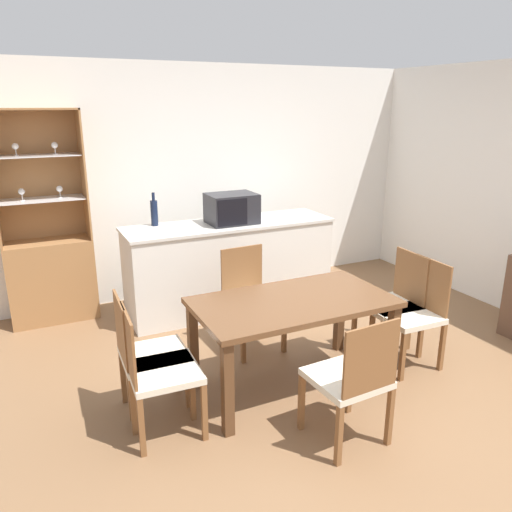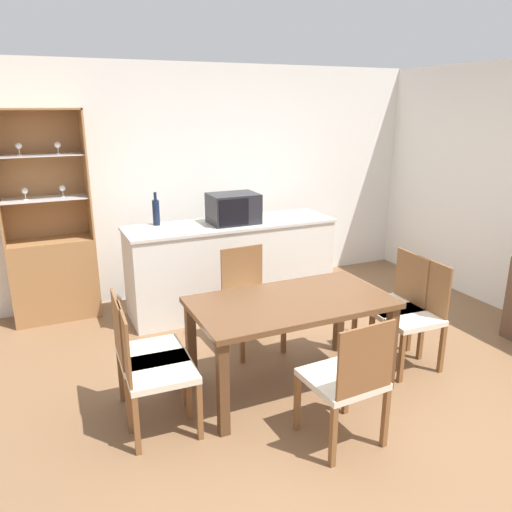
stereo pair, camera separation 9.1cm
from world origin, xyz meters
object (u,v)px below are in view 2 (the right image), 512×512
Objects in this scene: dining_table at (291,312)px; dining_chair_side_left_near at (153,370)px; dining_chair_head_near at (347,380)px; dining_chair_head_far at (250,299)px; dining_chair_side_right_near at (413,314)px; microwave at (233,208)px; dining_chair_side_left_far at (145,353)px; wine_bottle at (156,212)px; dining_chair_side_right_far at (394,304)px; display_cabinet at (53,262)px.

dining_chair_side_left_near is at bearing -173.67° from dining_table.
dining_chair_head_near is at bearing -89.80° from dining_table.
dining_chair_head_far and dining_chair_head_near have the same top height.
microwave reaches higher than dining_chair_side_right_near.
dining_chair_head_far is (-1.08, 0.87, 0.00)m from dining_chair_side_right_near.
dining_chair_side_left_far is (-1.08, -0.63, 0.00)m from dining_chair_head_far.
dining_chair_side_left_near is at bearing -105.13° from wine_bottle.
dining_table is at bearing 98.71° from dining_chair_side_right_far.
dining_chair_side_right_near is 2.18m from dining_chair_side_left_far.
microwave reaches higher than dining_chair_side_left_near.
display_cabinet is 2.11m from dining_chair_head_far.
dining_chair_side_left_near and dining_chair_side_left_far have the same top height.
wine_bottle reaches higher than dining_chair_side_right_near.
microwave is (0.20, 2.39, 0.64)m from dining_chair_head_near.
microwave is at bearing -17.03° from display_cabinet.
dining_chair_side_right_far is (1.08, 0.12, -0.17)m from dining_table.
dining_chair_head_near is (1.09, -0.63, 0.00)m from dining_chair_side_left_near.
dining_table is 2.00m from wine_bottle.
display_cabinet reaches higher than dining_chair_side_right_near.
dining_table is 1.72m from microwave.
dining_chair_side_left_near is 1.00× the size of dining_chair_head_near.
dining_chair_side_right_far is at bearing 147.04° from dining_chair_head_far.
dining_chair_head_near is 2.67× the size of wine_bottle.
dining_chair_side_left_far is at bearing 92.26° from dining_chair_side_right_far.
dining_chair_head_far is at bearing 87.14° from dining_chair_head_near.
microwave is at bearing -105.91° from dining_chair_head_far.
display_cabinet is at bearing 50.56° from dining_chair_side_right_near.
microwave is 0.78m from wine_bottle.
display_cabinet reaches higher than dining_chair_side_right_far.
dining_chair_side_right_near reaches higher than dining_table.
display_cabinet is 2.11m from dining_chair_side_left_far.
dining_chair_head_near is at bearing 62.58° from dining_chair_side_left_near.
microwave reaches higher than dining_chair_side_left_far.
microwave is (-0.88, 1.76, 0.64)m from dining_chair_side_right_near.
dining_chair_head_near reaches higher than dining_table.
display_cabinet is 3.35m from dining_chair_side_right_far.
wine_bottle is (-1.63, 2.00, 0.62)m from dining_chair_side_right_near.
dining_chair_side_right_near is at bearing 92.59° from dining_chair_side_left_near.
dining_chair_side_left_near is (0.47, -2.30, -0.13)m from display_cabinet.
display_cabinet is 6.20× the size of wine_bottle.
microwave is at bearing 28.17° from dining_chair_side_right_near.
dining_chair_side_right_near is 2.17m from dining_chair_side_left_near.
display_cabinet is at bearing 54.38° from dining_chair_side_right_far.
microwave is at bearing 146.53° from dining_chair_side_left_near.
dining_chair_side_right_near is 1.39m from dining_chair_head_far.
dining_chair_head_far and dining_chair_side_left_far have the same top height.
dining_chair_side_right_near is (2.64, -2.30, -0.13)m from display_cabinet.
dining_chair_side_right_near is 2.67× the size of wine_bottle.
microwave is (0.21, 0.89, 0.64)m from dining_chair_head_far.
display_cabinet is 3.32m from dining_chair_head_near.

